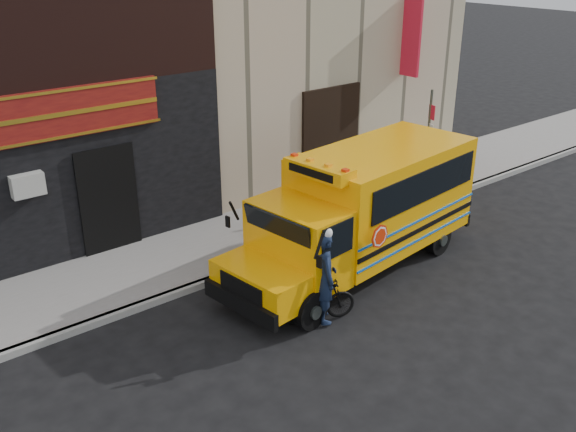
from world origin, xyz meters
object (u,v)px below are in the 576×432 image
(bicycle, at_px, (318,301))
(school_bus, at_px, (364,206))
(cyclist, at_px, (325,279))
(sign_pole, at_px, (428,141))

(bicycle, bearing_deg, school_bus, -41.79)
(bicycle, relative_size, cyclist, 0.80)
(school_bus, height_order, sign_pole, sign_pole)
(school_bus, bearing_deg, cyclist, -151.18)
(sign_pole, distance_m, cyclist, 7.41)
(sign_pole, bearing_deg, bicycle, -156.01)
(school_bus, relative_size, sign_pole, 2.16)
(school_bus, distance_m, sign_pole, 4.71)
(school_bus, relative_size, cyclist, 3.65)
(sign_pole, height_order, cyclist, sign_pole)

